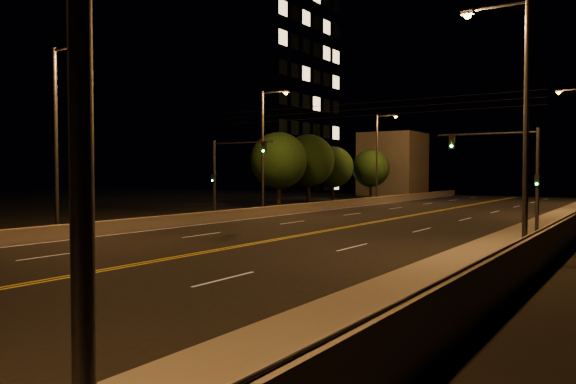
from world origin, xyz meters
The scene contains 20 objects.
road centered at (0.00, 20.00, 0.01)m, with size 18.00×120.00×0.02m, color black.
sidewalk centered at (10.80, 20.00, 0.15)m, with size 3.60×120.00×0.30m, color gray.
curb centered at (8.93, 20.00, 0.07)m, with size 0.14×120.00×0.15m, color gray.
parapet_wall centered at (12.45, 20.00, 0.80)m, with size 0.30×120.00×1.00m, color gray.
jersey_barrier centered at (-9.11, 20.00, 0.38)m, with size 0.45×120.00×0.76m, color gray.
distant_building_left centered at (-16.00, 73.49, 4.55)m, with size 8.00×8.00×9.10m, color slate.
parapet_rail centered at (12.45, 20.00, 1.33)m, with size 0.06×0.06×120.00m, color black.
lane_markings centered at (0.00, 19.93, 0.02)m, with size 17.32×116.00×0.00m.
streetlight_1 centered at (11.54, 19.14, 5.62)m, with size 2.55×0.28×9.81m.
streetlight_4 centered at (-9.94, 14.67, 5.62)m, with size 2.55×0.28×9.81m.
streetlight_5 centered at (-9.94, 33.03, 5.62)m, with size 2.55×0.28×9.81m.
streetlight_6 centered at (-9.94, 54.87, 5.62)m, with size 2.55×0.28×9.81m.
traffic_signal_right centered at (9.94, 26.71, 3.58)m, with size 5.11×0.31×5.58m.
traffic_signal_left centered at (-8.74, 26.71, 3.58)m, with size 5.11×0.31×5.58m.
overhead_wires centered at (0.00, 29.50, 7.40)m, with size 22.00×0.03×0.83m.
building_tower centered at (-29.88, 53.46, 13.14)m, with size 24.00×15.00×27.42m.
tree_0 centered at (-13.18, 39.67, 4.47)m, with size 5.24×5.24×7.10m.
tree_1 centered at (-13.86, 46.12, 4.58)m, with size 5.37×5.37×7.28m.
tree_2 centered at (-14.59, 52.67, 3.98)m, with size 4.67×4.67×6.32m.
tree_3 centered at (-13.03, 59.44, 3.87)m, with size 4.54×4.54×6.15m.
Camera 1 is at (15.79, -3.13, 3.38)m, focal length 35.00 mm.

